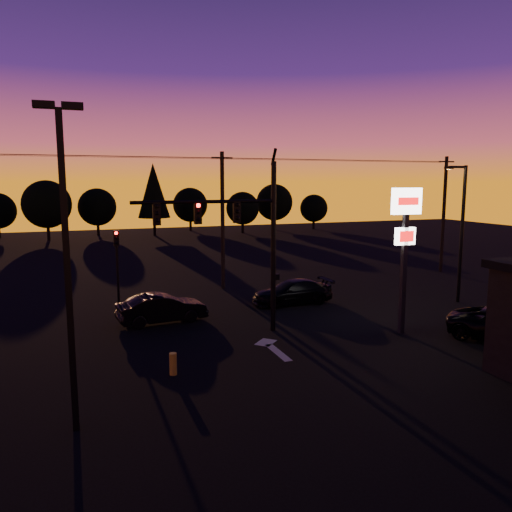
{
  "coord_description": "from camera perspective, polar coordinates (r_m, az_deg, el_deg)",
  "views": [
    {
      "loc": [
        -7.34,
        -17.43,
        7.07
      ],
      "look_at": [
        1.0,
        5.0,
        3.5
      ],
      "focal_mm": 35.0,
      "sensor_mm": 36.0,
      "label": 1
    }
  ],
  "objects": [
    {
      "name": "ground",
      "position": [
        20.19,
        2.33,
        -12.02
      ],
      "size": [
        120.0,
        120.0,
        0.0
      ],
      "primitive_type": "plane",
      "color": "black",
      "rests_on": "ground"
    },
    {
      "name": "lane_arrow",
      "position": [
        21.82,
        1.85,
        -10.41
      ],
      "size": [
        1.2,
        3.1,
        0.01
      ],
      "color": "beige",
      "rests_on": "ground"
    },
    {
      "name": "traffic_signal_mast",
      "position": [
        22.72,
        -1.72,
        3.09
      ],
      "size": [
        6.79,
        0.52,
        8.58
      ],
      "color": "black",
      "rests_on": "ground"
    },
    {
      "name": "secondary_signal",
      "position": [
        29.32,
        -15.6,
        -0.08
      ],
      "size": [
        0.3,
        0.31,
        4.35
      ],
      "color": "black",
      "rests_on": "ground"
    },
    {
      "name": "parking_lot_light",
      "position": [
        14.55,
        -20.87,
        0.82
      ],
      "size": [
        1.25,
        0.3,
        9.14
      ],
      "color": "black",
      "rests_on": "ground"
    },
    {
      "name": "pylon_sign",
      "position": [
        23.84,
        16.7,
        2.94
      ],
      "size": [
        1.5,
        0.28,
        6.8
      ],
      "color": "black",
      "rests_on": "ground"
    },
    {
      "name": "streetlight",
      "position": [
        31.37,
        22.38,
        3.0
      ],
      "size": [
        1.55,
        0.35,
        8.0
      ],
      "color": "black",
      "rests_on": "ground"
    },
    {
      "name": "utility_pole_1",
      "position": [
        32.88,
        -3.84,
        4.14
      ],
      "size": [
        1.4,
        0.26,
        9.0
      ],
      "color": "black",
      "rests_on": "ground"
    },
    {
      "name": "utility_pole_2",
      "position": [
        41.73,
        20.66,
        4.54
      ],
      "size": [
        1.4,
        0.26,
        9.0
      ],
      "color": "black",
      "rests_on": "ground"
    },
    {
      "name": "power_wires",
      "position": [
        32.82,
        -3.91,
        11.08
      ],
      "size": [
        36.0,
        1.22,
        0.07
      ],
      "color": "black",
      "rests_on": "ground"
    },
    {
      "name": "bollard",
      "position": [
        19.06,
        -9.45,
        -12.08
      ],
      "size": [
        0.28,
        0.28,
        0.83
      ],
      "primitive_type": "cylinder",
      "color": "#B09322",
      "rests_on": "ground"
    },
    {
      "name": "tree_2",
      "position": [
        65.54,
        -22.8,
        5.47
      ],
      "size": [
        5.77,
        5.78,
        7.26
      ],
      "color": "black",
      "rests_on": "ground"
    },
    {
      "name": "tree_3",
      "position": [
        69.59,
        -17.69,
        5.35
      ],
      "size": [
        4.95,
        4.95,
        6.22
      ],
      "color": "black",
      "rests_on": "ground"
    },
    {
      "name": "tree_4",
      "position": [
        67.24,
        -11.63,
        7.34
      ],
      "size": [
        4.18,
        4.18,
        9.5
      ],
      "color": "black",
      "rests_on": "ground"
    },
    {
      "name": "tree_5",
      "position": [
        73.35,
        -7.53,
        5.82
      ],
      "size": [
        4.95,
        4.95,
        6.22
      ],
      "color": "black",
      "rests_on": "ground"
    },
    {
      "name": "tree_6",
      "position": [
        69.24,
        -1.54,
        5.47
      ],
      "size": [
        4.54,
        4.54,
        5.71
      ],
      "color": "black",
      "rests_on": "ground"
    },
    {
      "name": "tree_7",
      "position": [
        74.13,
        2.12,
        6.15
      ],
      "size": [
        5.36,
        5.36,
        6.74
      ],
      "color": "black",
      "rests_on": "ground"
    },
    {
      "name": "tree_8",
      "position": [
        75.78,
        6.62,
        5.44
      ],
      "size": [
        4.12,
        4.12,
        5.19
      ],
      "color": "black",
      "rests_on": "ground"
    },
    {
      "name": "car_mid",
      "position": [
        25.79,
        -10.67,
        -5.89
      ],
      "size": [
        4.59,
        2.03,
        1.47
      ],
      "primitive_type": "imported",
      "rotation": [
        0.0,
        0.0,
        1.68
      ],
      "color": "black",
      "rests_on": "ground"
    },
    {
      "name": "car_right",
      "position": [
        29.28,
        4.17,
        -4.12
      ],
      "size": [
        4.79,
        1.98,
        1.39
      ],
      "primitive_type": "imported",
      "rotation": [
        0.0,
        0.0,
        -1.56
      ],
      "color": "black",
      "rests_on": "ground"
    },
    {
      "name": "suv_parked",
      "position": [
        25.03,
        27.08,
        -7.16
      ],
      "size": [
        4.89,
        5.66,
        1.45
      ],
      "primitive_type": "imported",
      "rotation": [
        0.0,
        0.0,
        0.59
      ],
      "color": "black",
      "rests_on": "ground"
    }
  ]
}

